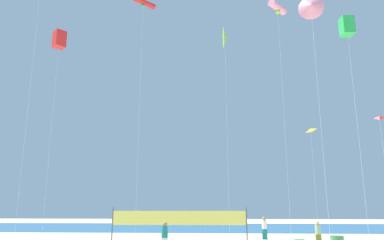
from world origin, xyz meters
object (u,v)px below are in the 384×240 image
object	(u,v)px
volleyball_net	(179,219)
kite_red_tube	(143,3)
kite_pink_delta	(311,6)
beachgoer_teal_shirt	(165,235)
kite_red_diamond	(380,119)
beachgoer_white_shirt	(264,227)
kite_red_box	(59,40)
kite_yellow_diamond	(310,131)
beachgoer_sage_shirt	(318,232)
kite_pink_tube	(278,8)
kite_lime_delta	(225,38)
kite_green_box	(347,27)

from	to	relation	value
volleyball_net	kite_red_tube	distance (m)	19.61
volleyball_net	kite_pink_delta	xyz separation A→B (m)	(7.83, -6.01, 11.61)
beachgoer_teal_shirt	kite_red_diamond	world-z (taller)	kite_red_diamond
beachgoer_white_shirt	volleyball_net	bearing A→B (deg)	-139.13
volleyball_net	kite_red_box	world-z (taller)	kite_red_box
kite_red_box	kite_yellow_diamond	bearing A→B (deg)	-5.47
beachgoer_sage_shirt	kite_red_box	bearing A→B (deg)	20.86
beachgoer_white_shirt	kite_red_box	distance (m)	23.43
beachgoer_sage_shirt	kite_red_diamond	world-z (taller)	kite_red_diamond
kite_red_box	kite_pink_tube	distance (m)	18.76
kite_yellow_diamond	beachgoer_sage_shirt	bearing A→B (deg)	-104.57
volleyball_net	kite_yellow_diamond	distance (m)	11.55
beachgoer_sage_shirt	kite_red_diamond	xyz separation A→B (m)	(4.53, -0.50, 7.38)
kite_red_tube	kite_yellow_diamond	size ratio (longest dim) A/B	2.53
kite_lime_delta	kite_red_tube	size ratio (longest dim) A/B	0.85
kite_pink_delta	kite_red_diamond	distance (m)	9.82
kite_lime_delta	kite_red_box	bearing A→B (deg)	-178.74
beachgoer_teal_shirt	kite_lime_delta	size ratio (longest dim) A/B	0.09
beachgoer_white_shirt	kite_lime_delta	bearing A→B (deg)	-169.18
beachgoer_white_shirt	kite_pink_delta	size ratio (longest dim) A/B	0.12
kite_pink_tube	kite_yellow_diamond	distance (m)	9.50
beachgoer_teal_shirt	kite_red_tube	size ratio (longest dim) A/B	0.08
kite_red_box	kite_lime_delta	world-z (taller)	kite_lime_delta
kite_pink_tube	kite_yellow_diamond	world-z (taller)	kite_pink_tube
kite_red_box	kite_green_box	size ratio (longest dim) A/B	1.29
kite_pink_tube	kite_red_diamond	world-z (taller)	kite_pink_tube
beachgoer_sage_shirt	beachgoer_teal_shirt	distance (m)	10.26
kite_pink_delta	kite_green_box	distance (m)	3.36
kite_red_diamond	kite_pink_delta	bearing A→B (deg)	-132.76
kite_green_box	kite_red_tube	distance (m)	18.20
kite_lime_delta	kite_yellow_diamond	distance (m)	10.86
kite_green_box	kite_red_diamond	world-z (taller)	kite_green_box
beachgoer_sage_shirt	kite_red_box	xyz separation A→B (m)	(-20.15, 3.57, 15.91)
kite_pink_delta	kite_red_diamond	xyz separation A→B (m)	(5.72, 6.19, -5.04)
beachgoer_teal_shirt	kite_green_box	xyz separation A→B (m)	(10.99, -0.87, 12.17)
beachgoer_white_shirt	kite_lime_delta	world-z (taller)	kite_lime_delta
kite_green_box	kite_red_tube	xyz separation A→B (m)	(-14.34, 8.53, 7.27)
volleyball_net	kite_lime_delta	bearing A→B (deg)	53.27
kite_pink_delta	kite_green_box	size ratio (longest dim) A/B	1.03
beachgoer_teal_shirt	kite_red_diamond	distance (m)	16.22
kite_red_box	kite_pink_delta	xyz separation A→B (m)	(18.96, -10.25, -3.49)
kite_pink_tube	kite_green_box	distance (m)	6.75
beachgoer_white_shirt	kite_yellow_diamond	xyz separation A→B (m)	(3.32, -2.73, 7.00)
kite_green_box	kite_yellow_diamond	xyz separation A→B (m)	(-1.02, 6.19, -5.13)
volleyball_net	kite_green_box	xyz separation A→B (m)	(10.46, -3.92, 11.38)
kite_red_box	kite_yellow_diamond	world-z (taller)	kite_red_box
kite_lime_delta	beachgoer_sage_shirt	bearing A→B (deg)	-34.64
beachgoer_sage_shirt	kite_yellow_diamond	world-z (taller)	kite_yellow_diamond
kite_pink_delta	kite_yellow_diamond	xyz separation A→B (m)	(1.61, 8.28, -5.35)
kite_red_box	kite_green_box	distance (m)	23.37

